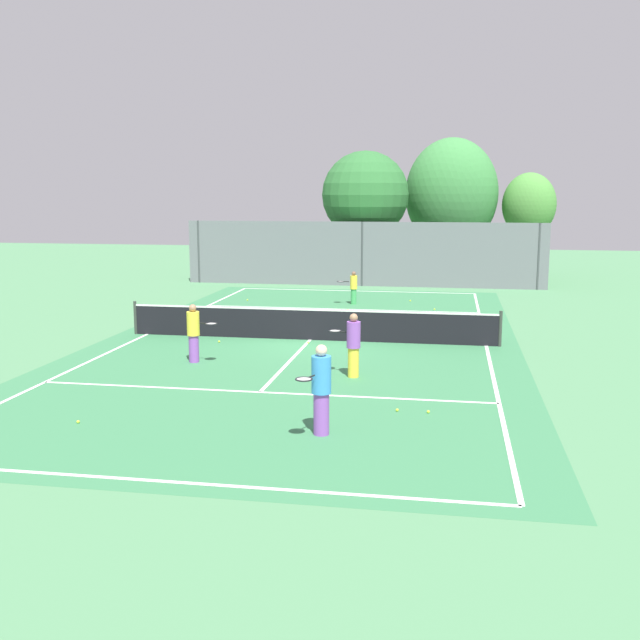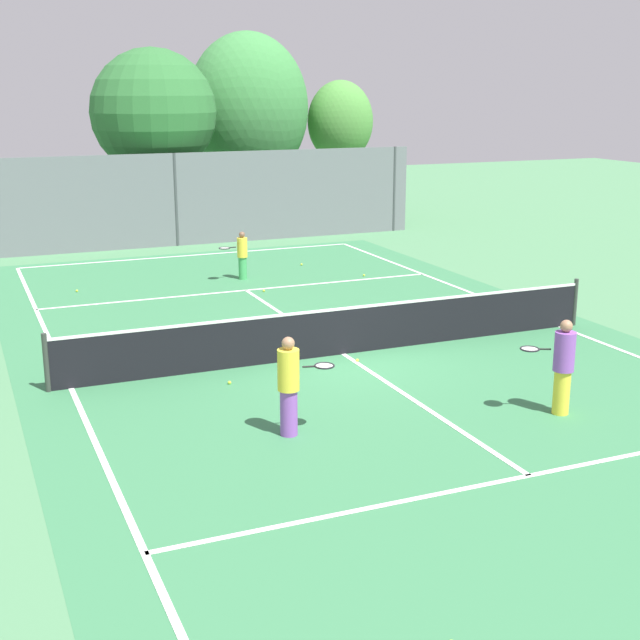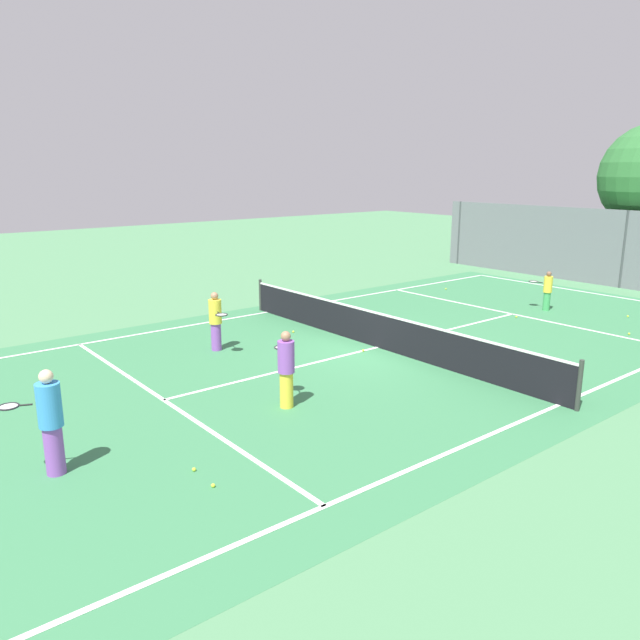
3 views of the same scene
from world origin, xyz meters
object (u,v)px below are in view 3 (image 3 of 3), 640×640
at_px(tennis_ball_0, 446,289).
at_px(tennis_ball_8, 414,356).
at_px(player_0, 547,290).
at_px(tennis_ball_2, 194,469).
at_px(player_2, 50,421).
at_px(tennis_ball_5, 628,316).
at_px(tennis_ball_7, 310,307).
at_px(tennis_ball_10, 293,332).
at_px(tennis_ball_9, 516,317).
at_px(tennis_ball_1, 213,485).
at_px(tennis_ball_3, 629,334).
at_px(player_3, 216,321).
at_px(player_1, 286,368).
at_px(tennis_ball_6, 363,351).

bearing_deg(tennis_ball_0, tennis_ball_8, -54.90).
height_order(player_0, tennis_ball_2, player_0).
bearing_deg(player_2, tennis_ball_5, 87.66).
bearing_deg(tennis_ball_7, tennis_ball_0, 82.18).
relative_size(player_0, tennis_ball_8, 20.96).
relative_size(tennis_ball_5, tennis_ball_10, 1.00).
bearing_deg(tennis_ball_5, tennis_ball_0, -171.69).
bearing_deg(tennis_ball_0, tennis_ball_10, -80.22).
relative_size(tennis_ball_0, tennis_ball_9, 1.00).
relative_size(player_2, tennis_ball_1, 27.12).
distance_m(tennis_ball_3, tennis_ball_10, 10.10).
bearing_deg(player_2, tennis_ball_1, 41.49).
bearing_deg(tennis_ball_2, tennis_ball_0, 116.19).
relative_size(player_2, tennis_ball_8, 27.12).
xyz_separation_m(tennis_ball_0, tennis_ball_10, (1.54, -8.92, 0.00)).
xyz_separation_m(tennis_ball_2, tennis_ball_7, (-8.45, 9.03, 0.00)).
distance_m(player_3, tennis_ball_5, 13.74).
relative_size(player_1, tennis_ball_9, 24.94).
distance_m(player_0, tennis_ball_3, 3.63).
distance_m(player_2, tennis_ball_10, 9.56).
distance_m(player_1, tennis_ball_8, 4.76).
xyz_separation_m(tennis_ball_2, tennis_ball_9, (-2.91, 13.44, 0.00)).
relative_size(player_2, tennis_ball_6, 27.12).
height_order(tennis_ball_0, tennis_ball_5, same).
bearing_deg(player_0, tennis_ball_7, -131.68).
bearing_deg(tennis_ball_8, player_1, -81.75).
bearing_deg(tennis_ball_3, player_0, 163.32).
bearing_deg(tennis_ball_9, player_0, 91.00).
height_order(tennis_ball_2, tennis_ball_7, same).
bearing_deg(tennis_ball_5, tennis_ball_10, -118.64).
distance_m(player_0, tennis_ball_7, 8.32).
bearing_deg(tennis_ball_2, tennis_ball_7, 133.12).
bearing_deg(tennis_ball_3, tennis_ball_7, -149.91).
xyz_separation_m(player_0, tennis_ball_8, (0.93, -7.74, -0.68)).
distance_m(player_0, player_3, 11.84).
bearing_deg(tennis_ball_1, player_2, -138.51).
relative_size(player_0, tennis_ball_0, 20.96).
xyz_separation_m(player_0, tennis_ball_6, (-0.31, -8.42, -0.68)).
xyz_separation_m(player_0, tennis_ball_7, (-5.52, -6.20, -0.68)).
bearing_deg(tennis_ball_1, tennis_ball_3, 90.77).
bearing_deg(tennis_ball_2, tennis_ball_8, 105.01).
bearing_deg(tennis_ball_9, tennis_ball_6, -92.98).
relative_size(tennis_ball_3, tennis_ball_10, 1.00).
distance_m(player_3, tennis_ball_8, 5.44).
height_order(player_1, tennis_ball_3, player_1).
bearing_deg(tennis_ball_10, player_2, -60.51).
bearing_deg(tennis_ball_7, player_3, -64.00).
xyz_separation_m(tennis_ball_8, tennis_ball_10, (-4.03, -1.00, 0.00)).
bearing_deg(tennis_ball_3, tennis_ball_9, -167.24).
bearing_deg(tennis_ball_0, player_3, -81.73).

